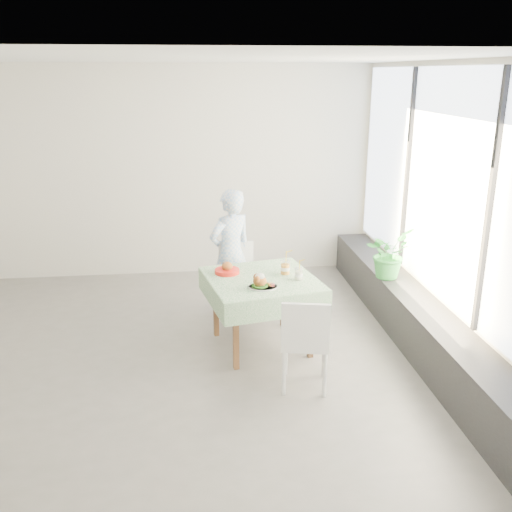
{
  "coord_description": "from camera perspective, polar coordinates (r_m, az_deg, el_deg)",
  "views": [
    {
      "loc": [
        0.54,
        -5.15,
        2.69
      ],
      "look_at": [
        1.17,
        0.16,
        0.96
      ],
      "focal_mm": 40.0,
      "sensor_mm": 36.0,
      "label": 1
    }
  ],
  "objects": [
    {
      "name": "juice_cup_orange",
      "position": [
        5.74,
        2.94,
        -1.18
      ],
      "size": [
        0.1,
        0.1,
        0.29
      ],
      "color": "white",
      "rests_on": "cafe_table"
    },
    {
      "name": "chair_near",
      "position": [
        5.14,
        4.89,
        -10.24
      ],
      "size": [
        0.49,
        0.49,
        0.87
      ],
      "color": "white",
      "rests_on": "ground"
    },
    {
      "name": "window_pane",
      "position": [
        5.79,
        18.29,
        6.71
      ],
      "size": [
        0.01,
        4.8,
        2.18
      ],
      "primitive_type": "cube",
      "color": "#D1E0F9",
      "rests_on": "ground"
    },
    {
      "name": "wall_back",
      "position": [
        7.78,
        -10.76,
        8.1
      ],
      "size": [
        6.0,
        0.02,
        2.8
      ],
      "primitive_type": "cube",
      "color": "silver",
      "rests_on": "ground"
    },
    {
      "name": "ceiling",
      "position": [
        5.18,
        -13.47,
        18.71
      ],
      "size": [
        6.0,
        6.0,
        0.0
      ],
      "primitive_type": "plane",
      "rotation": [
        3.14,
        0.0,
        0.0
      ],
      "color": "white",
      "rests_on": "ground"
    },
    {
      "name": "diner",
      "position": [
        6.39,
        -2.55,
        0.18
      ],
      "size": [
        0.65,
        0.58,
        1.48
      ],
      "primitive_type": "imported",
      "rotation": [
        0.0,
        0.0,
        3.67
      ],
      "color": "#98C2F4",
      "rests_on": "ground"
    },
    {
      "name": "wall_front",
      "position": [
        3.0,
        -16.63,
        -8.32
      ],
      "size": [
        6.0,
        0.02,
        2.8
      ],
      "primitive_type": "cube",
      "color": "silver",
      "rests_on": "ground"
    },
    {
      "name": "second_dish",
      "position": [
        5.78,
        -2.91,
        -1.38
      ],
      "size": [
        0.25,
        0.25,
        0.12
      ],
      "color": "red",
      "rests_on": "cafe_table"
    },
    {
      "name": "juice_cup_lemonade",
      "position": [
        5.61,
        4.29,
        -1.82
      ],
      "size": [
        0.08,
        0.08,
        0.24
      ],
      "color": "white",
      "rests_on": "cafe_table"
    },
    {
      "name": "cafe_table",
      "position": [
        5.75,
        0.55,
        -4.84
      ],
      "size": [
        1.22,
        1.22,
        0.74
      ],
      "color": "brown",
      "rests_on": "ground"
    },
    {
      "name": "floor",
      "position": [
        5.84,
        -11.47,
        -9.87
      ],
      "size": [
        6.0,
        6.0,
        0.0
      ],
      "primitive_type": "plane",
      "color": "#615E5C",
      "rests_on": "ground"
    },
    {
      "name": "potted_plant",
      "position": [
        6.47,
        13.09,
        0.29
      ],
      "size": [
        0.66,
        0.66,
        0.56
      ],
      "primitive_type": "imported",
      "rotation": [
        0.0,
        0.0,
        0.75
      ],
      "color": "#287A31",
      "rests_on": "window_ledge"
    },
    {
      "name": "main_dish",
      "position": [
        5.39,
        0.55,
        -2.71
      ],
      "size": [
        0.28,
        0.28,
        0.14
      ],
      "color": "white",
      "rests_on": "cafe_table"
    },
    {
      "name": "wall_right",
      "position": [
        5.86,
        18.32,
        4.31
      ],
      "size": [
        0.02,
        5.0,
        2.8
      ],
      "primitive_type": "cube",
      "color": "silver",
      "rests_on": "ground"
    },
    {
      "name": "chair_far",
      "position": [
        6.49,
        -1.56,
        -4.01
      ],
      "size": [
        0.47,
        0.47,
        0.85
      ],
      "color": "white",
      "rests_on": "ground"
    },
    {
      "name": "window_ledge",
      "position": [
        6.13,
        15.57,
        -6.19
      ],
      "size": [
        0.4,
        4.8,
        0.5
      ],
      "primitive_type": "cube",
      "color": "black",
      "rests_on": "ground"
    }
  ]
}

